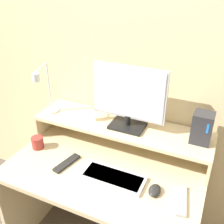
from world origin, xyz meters
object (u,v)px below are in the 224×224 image
Objects in this scene: monitor at (129,97)px; remote_control at (67,163)px; desk_lamp at (45,91)px; keyboard at (113,177)px; mouse at (155,190)px; remote_secondary at (181,200)px; router_dock at (202,128)px; mug at (38,143)px.

remote_control is at bearing -131.38° from monitor.
keyboard is (0.57, -0.20, -0.34)m from desk_lamp.
mouse is (0.81, -0.21, -0.33)m from desk_lamp.
desk_lamp is 1.81× the size of remote_control.
remote_secondary is at bearing -0.34° from remote_control.
mouse is 0.45× the size of remote_secondary.
router_dock is 0.88× the size of remote_secondary.
remote_control and remote_secondary have the same top height.
monitor is 0.64m from remote_secondary.
desk_lamp is 1.93× the size of router_dock.
router_dock is (0.97, 0.12, -0.09)m from desk_lamp.
remote_secondary is (0.14, -0.00, -0.01)m from mouse.
monitor reaches higher than mouse.
router_dock is 0.44m from mouse.
monitor is 5.76× the size of mug.
router_dock reaches higher than remote_control.
keyboard is at bearing -6.14° from mug.
router_dock is at bearing 15.18° from mug.
keyboard is at bearing -19.43° from desk_lamp.
remote_secondary is at bearing -0.91° from keyboard.
remote_control is at bearing -155.14° from router_dock.
mouse is 1.18× the size of mug.
mug is (-0.96, 0.07, 0.03)m from remote_secondary.
mug is (-0.97, -0.26, -0.22)m from router_dock.
remote_secondary is (0.95, -0.21, -0.34)m from desk_lamp.
monitor reaches higher than desk_lamp.
monitor is at bearing 132.22° from mouse.
desk_lamp is at bearing 160.57° from keyboard.
desk_lamp reaches higher than mouse.
monitor is 2.20× the size of remote_secondary.
mug reaches higher than remote_secondary.
monitor is 0.54m from remote_control.
remote_secondary is (0.42, -0.31, -0.36)m from monitor.
mouse is at bearing -47.78° from monitor.
keyboard is at bearing 179.09° from remote_secondary.
mouse reaches higher than remote_control.
mug is at bearing 175.95° from remote_secondary.
mouse is at bearing -0.24° from remote_control.
keyboard is at bearing -140.89° from router_dock.
mug reaches higher than keyboard.
desk_lamp is 0.98× the size of keyboard.
mug is at bearing 175.38° from mouse.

